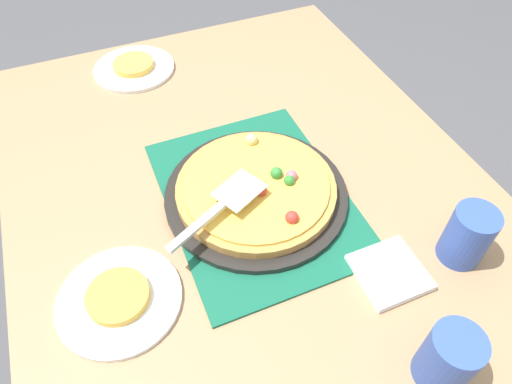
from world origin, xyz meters
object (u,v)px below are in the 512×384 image
Objects in this scene: pizza at (257,188)px; cup_near at (448,358)px; pizza_pan at (256,194)px; plate_far_right at (119,300)px; napkin_stack at (389,272)px; pizza_server at (222,205)px; served_slice_left at (133,64)px; plate_near_left at (134,69)px; served_slice_right at (118,296)px; cup_far at (468,236)px.

pizza is 2.75× the size of cup_near.
pizza_pan is 0.34m from plate_far_right.
napkin_stack is at bearing -106.38° from plate_far_right.
pizza_server is (0.08, -0.23, 0.06)m from plate_far_right.
served_slice_left is 0.49× the size of pizza_server.
napkin_stack is at bearing -160.91° from served_slice_left.
served_slice_left is at bearing 4.18° from pizza_server.
served_slice_left is (0.56, 0.13, -0.02)m from pizza.
served_slice_left reaches higher than plate_near_left.
served_slice_left is 1.00× the size of served_slice_right.
pizza_server is (0.08, -0.23, 0.05)m from served_slice_right.
napkin_stack is (-0.26, -0.15, -0.03)m from pizza.
served_slice_right reaches higher than plate_far_right.
plate_near_left is 0.94m from cup_far.
pizza_server reaches higher than pizza_pan.
pizza reaches higher than plate_far_right.
napkin_stack reaches higher than plate_near_left.
plate_near_left is (0.56, 0.13, -0.03)m from pizza.
served_slice_left reaches higher than plate_far_right.
pizza is 0.41m from cup_far.
cup_far is at bearing -152.71° from served_slice_left.
pizza_pan is 0.11m from pizza_server.
cup_near is at bearing -165.73° from served_slice_left.
plate_near_left is 1.83× the size of cup_far.
cup_far is at bearing -103.66° from served_slice_right.
napkin_stack is (-0.26, -0.15, -0.01)m from pizza_pan.
served_slice_right is 0.49m from napkin_stack.
served_slice_left is at bearing 27.29° from cup_far.
plate_far_right is at bearing 110.32° from pizza_server.
plate_far_right is 0.71m from served_slice_left.
plate_near_left is 1.04m from cup_near.
cup_near is at bearing 170.66° from napkin_stack.
plate_near_left is 2.00× the size of served_slice_right.
plate_far_right is at bearing 0.00° from served_slice_right.
served_slice_right is 0.92× the size of cup_near.
cup_far is at bearing -46.14° from cup_near.
plate_near_left is at bearing 14.27° from cup_near.
pizza_server reaches higher than plate_near_left.
pizza is 0.46m from cup_near.
served_slice_left is (0.56, 0.13, 0.01)m from pizza_pan.
pizza_pan is 3.45× the size of served_slice_left.
pizza is at bearing -90.12° from pizza_pan.
pizza is 1.50× the size of plate_near_left.
served_slice_right is at bearing 165.17° from plate_near_left.
pizza is 3.00× the size of served_slice_left.
served_slice_left is at bearing -14.83° from plate_far_right.
napkin_stack is (0.18, -0.03, -0.05)m from cup_near.
plate_far_right is at bearing 165.17° from served_slice_left.
plate_far_right is at bearing 76.34° from cup_far.
served_slice_right is at bearing 112.10° from pizza_pan.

